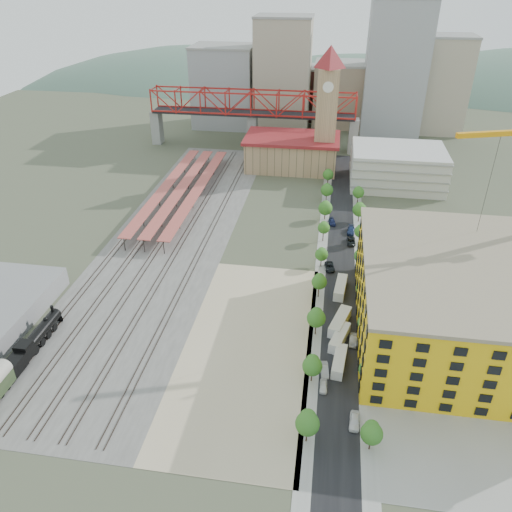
% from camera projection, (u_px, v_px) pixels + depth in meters
% --- Properties ---
extents(ground, '(400.00, 400.00, 0.00)m').
position_uv_depth(ground, '(281.00, 273.00, 136.92)').
color(ground, '#474C38').
rests_on(ground, ground).
extents(ballast_strip, '(36.00, 165.00, 0.06)m').
position_uv_depth(ballast_strip, '(174.00, 234.00, 156.57)').
color(ballast_strip, '#605E59').
rests_on(ballast_strip, ground).
extents(dirt_lot, '(28.00, 67.00, 0.06)m').
position_uv_depth(dirt_lot, '(248.00, 346.00, 110.62)').
color(dirt_lot, tan).
rests_on(dirt_lot, ground).
extents(street_asphalt, '(12.00, 170.00, 0.06)m').
position_uv_depth(street_asphalt, '(341.00, 250.00, 147.56)').
color(street_asphalt, black).
rests_on(street_asphalt, ground).
extents(sidewalk_west, '(3.00, 170.00, 0.04)m').
position_uv_depth(sidewalk_west, '(322.00, 249.00, 148.30)').
color(sidewalk_west, gray).
rests_on(sidewalk_west, ground).
extents(sidewalk_east, '(3.00, 170.00, 0.04)m').
position_uv_depth(sidewalk_east, '(360.00, 252.00, 146.84)').
color(sidewalk_east, gray).
rests_on(sidewalk_east, ground).
extents(construction_pad, '(50.00, 90.00, 0.06)m').
position_uv_depth(construction_pad, '(467.00, 335.00, 113.92)').
color(construction_pad, gray).
rests_on(construction_pad, ground).
extents(rail_tracks, '(26.56, 160.00, 0.18)m').
position_uv_depth(rail_tracks, '(168.00, 233.00, 156.75)').
color(rail_tracks, '#382B23').
rests_on(rail_tracks, ground).
extents(platform_canopies, '(16.00, 80.00, 4.12)m').
position_uv_depth(platform_canopies, '(182.00, 187.00, 178.64)').
color(platform_canopies, '#B24B44').
rests_on(platform_canopies, ground).
extents(station_hall, '(38.00, 24.00, 13.10)m').
position_uv_depth(station_hall, '(292.00, 152.00, 204.02)').
color(station_hall, tan).
rests_on(station_hall, ground).
extents(clock_tower, '(12.00, 12.00, 52.00)m').
position_uv_depth(clock_tower, '(327.00, 99.00, 189.41)').
color(clock_tower, tan).
rests_on(clock_tower, ground).
extents(parking_garage, '(34.00, 26.00, 14.00)m').
position_uv_depth(parking_garage, '(397.00, 167.00, 188.21)').
color(parking_garage, silver).
rests_on(parking_garage, ground).
extents(truss_bridge, '(94.00, 9.60, 25.60)m').
position_uv_depth(truss_bridge, '(252.00, 106.00, 220.06)').
color(truss_bridge, gray).
rests_on(truss_bridge, ground).
extents(construction_building, '(44.60, 50.60, 18.80)m').
position_uv_depth(construction_building, '(462.00, 300.00, 109.56)').
color(construction_building, yellow).
rests_on(construction_building, ground).
extents(street_trees, '(15.40, 124.40, 8.00)m').
position_uv_depth(street_trees, '(340.00, 268.00, 139.06)').
color(street_trees, '#32681F').
rests_on(street_trees, ground).
extents(skyline, '(133.00, 46.00, 60.00)m').
position_uv_depth(skyline, '(329.00, 82.00, 245.53)').
color(skyline, '#9EA0A3').
rests_on(skyline, ground).
extents(distant_hills, '(647.00, 264.00, 227.00)m').
position_uv_depth(distant_hills, '(372.00, 188.00, 392.67)').
color(distant_hills, '#4C6B59').
rests_on(distant_hills, ground).
extents(locomotive, '(3.00, 23.14, 5.78)m').
position_uv_depth(locomotive, '(34.00, 342.00, 108.73)').
color(locomotive, black).
rests_on(locomotive, ground).
extents(site_trailer_a, '(3.38, 9.23, 2.47)m').
position_uv_depth(site_trailer_a, '(339.00, 362.00, 104.59)').
color(site_trailer_a, silver).
rests_on(site_trailer_a, ground).
extents(site_trailer_b, '(4.95, 9.62, 2.55)m').
position_uv_depth(site_trailer_b, '(340.00, 338.00, 111.20)').
color(site_trailer_b, silver).
rests_on(site_trailer_b, ground).
extents(site_trailer_c, '(5.47, 10.52, 2.79)m').
position_uv_depth(site_trailer_c, '(340.00, 322.00, 115.89)').
color(site_trailer_c, silver).
rests_on(site_trailer_c, ground).
extents(site_trailer_d, '(3.58, 9.87, 2.64)m').
position_uv_depth(site_trailer_d, '(340.00, 288.00, 128.30)').
color(site_trailer_d, silver).
rests_on(site_trailer_d, ground).
extents(car_0, '(1.58, 3.85, 1.31)m').
position_uv_depth(car_0, '(323.00, 386.00, 99.30)').
color(car_0, silver).
rests_on(car_0, ground).
extents(car_1, '(2.24, 4.84, 1.54)m').
position_uv_depth(car_1, '(324.00, 370.00, 103.16)').
color(car_1, '#A6A7AC').
rests_on(car_1, ground).
extents(car_2, '(3.21, 5.53, 1.45)m').
position_uv_depth(car_2, '(330.00, 267.00, 138.14)').
color(car_2, black).
rests_on(car_2, ground).
extents(car_3, '(2.71, 5.07, 1.40)m').
position_uv_depth(car_3, '(332.00, 222.00, 162.12)').
color(car_3, navy).
rests_on(car_3, ground).
extents(car_4, '(2.20, 4.81, 1.60)m').
position_uv_depth(car_4, '(355.00, 421.00, 91.56)').
color(car_4, white).
rests_on(car_4, ground).
extents(car_5, '(1.89, 4.77, 1.55)m').
position_uv_depth(car_5, '(353.00, 340.00, 111.29)').
color(car_5, '#96959A').
rests_on(car_5, ground).
extents(car_6, '(2.64, 5.41, 1.48)m').
position_uv_depth(car_6, '(351.00, 242.00, 150.69)').
color(car_6, black).
rests_on(car_6, ground).
extents(car_7, '(2.61, 5.62, 1.59)m').
position_uv_depth(car_7, '(351.00, 231.00, 156.73)').
color(car_7, navy).
rests_on(car_7, ground).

